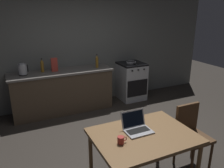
# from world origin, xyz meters

# --- Properties ---
(ground_plane) EXTENTS (12.00, 12.00, 0.00)m
(ground_plane) POSITION_xyz_m (0.00, 0.00, 0.00)
(ground_plane) COLOR #2D2823
(back_wall) EXTENTS (6.40, 0.10, 2.58)m
(back_wall) POSITION_xyz_m (0.30, 2.31, 1.29)
(back_wall) COLOR slate
(back_wall) RESTS_ON ground_plane
(kitchen_counter) EXTENTS (2.16, 0.64, 0.91)m
(kitchen_counter) POSITION_xyz_m (-0.45, 1.96, 0.46)
(kitchen_counter) COLOR #4C3D2D
(kitchen_counter) RESTS_ON ground_plane
(stove_oven) EXTENTS (0.60, 0.62, 0.91)m
(stove_oven) POSITION_xyz_m (1.27, 1.96, 0.46)
(stove_oven) COLOR #B7BABF
(stove_oven) RESTS_ON ground_plane
(dining_table) EXTENTS (1.19, 0.89, 0.75)m
(dining_table) POSITION_xyz_m (-0.11, -0.72, 0.68)
(dining_table) COLOR brown
(dining_table) RESTS_ON ground_plane
(chair) EXTENTS (0.40, 0.40, 0.91)m
(chair) POSITION_xyz_m (0.74, -0.63, 0.53)
(chair) COLOR #4C331E
(chair) RESTS_ON ground_plane
(laptop) EXTENTS (0.32, 0.29, 0.22)m
(laptop) POSITION_xyz_m (-0.14, -0.61, 0.80)
(laptop) COLOR #99999E
(laptop) RESTS_ON dining_table
(electric_kettle) EXTENTS (0.19, 0.17, 0.24)m
(electric_kettle) POSITION_xyz_m (-1.20, 1.96, 1.03)
(electric_kettle) COLOR black
(electric_kettle) RESTS_ON kitchen_counter
(bottle) EXTENTS (0.07, 0.07, 0.30)m
(bottle) POSITION_xyz_m (0.35, 1.91, 1.06)
(bottle) COLOR #8C601E
(bottle) RESTS_ON kitchen_counter
(frying_pan) EXTENTS (0.24, 0.41, 0.05)m
(frying_pan) POSITION_xyz_m (1.24, 1.94, 0.94)
(frying_pan) COLOR gray
(frying_pan) RESTS_ON stove_oven
(coffee_mug) EXTENTS (0.11, 0.08, 0.09)m
(coffee_mug) POSITION_xyz_m (-0.44, -0.78, 0.80)
(coffee_mug) COLOR #9E2D28
(coffee_mug) RESTS_ON dining_table
(cereal_box) EXTENTS (0.13, 0.05, 0.28)m
(cereal_box) POSITION_xyz_m (-0.58, 1.98, 1.06)
(cereal_box) COLOR #B2382D
(cereal_box) RESTS_ON kitchen_counter
(bottle_b) EXTENTS (0.07, 0.07, 0.29)m
(bottle_b) POSITION_xyz_m (-0.82, 2.04, 1.05)
(bottle_b) COLOR #8C601E
(bottle_b) RESTS_ON kitchen_counter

